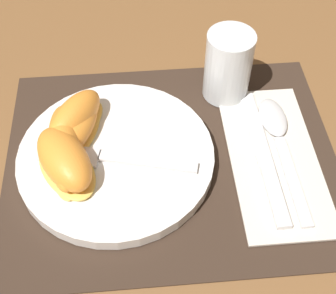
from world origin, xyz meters
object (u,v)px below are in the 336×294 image
Objects in this scene: fork at (105,156)px; citrus_wedge_3 at (65,160)px; spoon at (278,133)px; citrus_wedge_0 at (75,119)px; citrus_wedge_1 at (72,131)px; plate at (116,154)px; juice_glass at (228,69)px; citrus_wedge_2 at (64,146)px; knife at (264,158)px.

citrus_wedge_3 reaches higher than fork.
spoon is 1.67× the size of citrus_wedge_3.
spoon is at bearing -4.96° from citrus_wedge_0.
fork is 0.05m from citrus_wedge_1.
fork is at bearing -172.73° from spoon.
plate is at bearing -23.92° from citrus_wedge_1.
juice_glass is 0.20m from citrus_wedge_0.
citrus_wedge_0 is at bearing 74.77° from citrus_wedge_2.
citrus_wedge_2 reaches higher than fork.
citrus_wedge_1 is at bearing 83.22° from citrus_wedge_3.
knife is 1.78× the size of citrus_wedge_3.
plate is at bearing -145.91° from juice_glass.
spoon is (0.02, 0.04, 0.00)m from knife.
citrus_wedge_3 is (-0.06, -0.02, 0.03)m from plate.
citrus_wedge_1 is (-0.23, 0.04, 0.02)m from knife.
citrus_wedge_2 reaches higher than citrus_wedge_1.
spoon is 0.25m from citrus_wedge_0.
fork is at bearing 17.56° from citrus_wedge_3.
citrus_wedge_1 is at bearing 169.73° from knife.
plate is 0.18m from knife.
citrus_wedge_1 is 0.90× the size of citrus_wedge_2.
knife is 0.23m from citrus_wedge_3.
citrus_wedge_3 is at bearing -98.48° from citrus_wedge_0.
citrus_wedge_2 is at bearing -153.43° from juice_glass.
citrus_wedge_3 reaches higher than citrus_wedge_2.
citrus_wedge_0 reaches higher than spoon.
citrus_wedge_0 reaches higher than knife.
plate is 1.15× the size of knife.
citrus_wedge_1 is at bearing 156.08° from plate.
fork is 0.05m from citrus_wedge_3.
plate is 1.25× the size of fork.
plate reaches higher than spoon.
juice_glass is at bearing 103.11° from knife.
juice_glass is at bearing 31.46° from citrus_wedge_3.
juice_glass is 0.71× the size of citrus_wedge_2.
citrus_wedge_2 is at bearing 94.46° from citrus_wedge_3.
spoon is 1.85× the size of citrus_wedge_0.
fork is 0.06m from citrus_wedge_0.
citrus_wedge_3 is at bearing -170.92° from spoon.
plate reaches higher than knife.
plate is at bearing 173.91° from knife.
plate is at bearing 41.70° from fork.
knife is at bearing -14.33° from citrus_wedge_0.
citrus_wedge_1 reaches higher than spoon.
spoon is 1.60× the size of citrus_wedge_1.
citrus_wedge_0 is 0.86× the size of citrus_wedge_1.
plate is 0.06m from citrus_wedge_1.
citrus_wedge_2 is (-0.01, -0.02, 0.00)m from citrus_wedge_1.
juice_glass reaches higher than citrus_wedge_1.
fork is (-0.19, 0.01, 0.01)m from knife.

